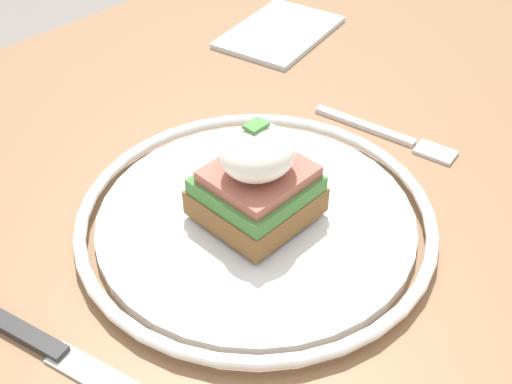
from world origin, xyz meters
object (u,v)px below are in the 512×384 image
object	(u,v)px
sandwich	(257,181)
fork	(392,136)
napkin	(280,32)
plate	(256,218)
knife	(49,348)

from	to	relation	value
sandwich	fork	xyz separation A→B (m)	(-0.18, 0.01, -0.05)
fork	napkin	distance (m)	0.23
plate	knife	size ratio (longest dim) A/B	1.56
plate	napkin	distance (m)	0.33
sandwich	knife	distance (m)	0.19
plate	napkin	size ratio (longest dim) A/B	1.92
fork	napkin	world-z (taller)	napkin
plate	knife	world-z (taller)	plate
plate	napkin	world-z (taller)	plate
sandwich	napkin	bearing A→B (deg)	-140.64
fork	knife	world-z (taller)	knife
plate	napkin	xyz separation A→B (m)	(-0.26, -0.21, -0.00)
plate	knife	xyz separation A→B (m)	(0.18, -0.01, -0.01)
plate	knife	distance (m)	0.18
knife	napkin	size ratio (longest dim) A/B	1.23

